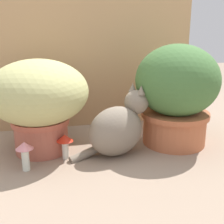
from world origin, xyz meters
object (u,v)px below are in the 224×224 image
Objects in this scene: cat at (119,128)px; mushroom_ornament_red at (65,142)px; leafy_planter at (176,92)px; grass_planter at (39,99)px; mushroom_ornament_pink at (25,151)px.

cat is 0.24m from mushroom_ornament_red.
mushroom_ornament_red is (-0.53, -0.06, -0.18)m from leafy_planter.
leafy_planter is 4.36× the size of mushroom_ornament_red.
grass_planter is 3.65× the size of mushroom_ornament_pink.
cat is at bearing -168.13° from leafy_planter.
grass_planter is 0.63m from leafy_planter.
leafy_planter is 0.73m from mushroom_ornament_pink.
grass_planter is at bearing 175.40° from leafy_planter.
mushroom_ornament_red is at bearing -173.61° from leafy_planter.
leafy_planter is 0.56m from mushroom_ornament_red.
mushroom_ornament_red is (0.16, 0.07, -0.01)m from mushroom_ornament_pink.
cat is (0.34, -0.11, -0.12)m from grass_planter.
leafy_planter is at bearing 10.67° from mushroom_ornament_pink.
leafy_planter reaches higher than mushroom_ornament_pink.
leafy_planter is at bearing 6.39° from mushroom_ornament_red.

